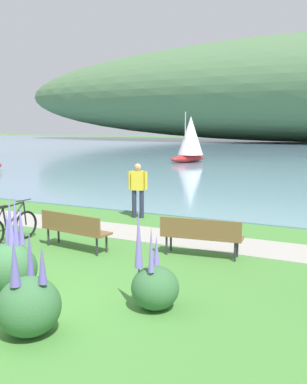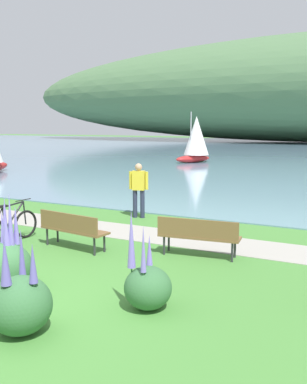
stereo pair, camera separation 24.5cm
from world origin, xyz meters
name	(u,v)px [view 1 (the left image)]	position (x,y,z in m)	size (l,w,h in m)	color
ground_plane	(5,303)	(0.00, 0.00, 0.00)	(200.00, 200.00, 0.00)	#478438
shoreline_path	(145,234)	(0.00, 5.03, 0.01)	(60.00, 1.50, 0.01)	#A39E93
park_bench_near_camera	(74,228)	(-0.82, 3.03, 0.52)	(1.85, 0.71, 0.88)	brown
park_bench_further_along	(201,234)	(2.03, 3.79, 0.52)	(1.84, 0.68, 0.88)	brown
bicycle_beside_path	(10,227)	(-2.57, 2.80, 0.40)	(0.20, 1.77, 1.01)	black
person_at_shoreline	(138,187)	(-1.13, 6.79, 0.98)	(0.59, 0.31, 1.71)	#282D47
echium_bush_closest_to_camera	(29,304)	(1.11, -0.64, 0.44)	(0.89, 0.89, 1.45)	#386B3D
echium_bush_beside_closest	(9,266)	(-0.22, 0.37, 0.49)	(0.95, 0.95, 1.75)	#386B3D
echium_bush_mid_cluster	(155,285)	(2.29, 0.89, 0.39)	(0.76, 0.76, 1.59)	#386B3D
sailboat_nearest_to_shore	(190,139)	(-6.93, 26.31, 1.85)	(2.62, 3.35, 3.86)	#B22323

